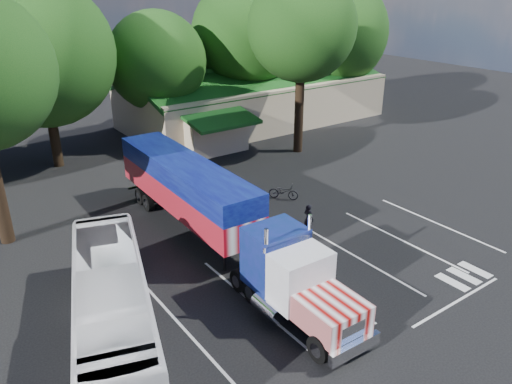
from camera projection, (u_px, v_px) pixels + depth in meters
ground at (237, 230)px, 27.42m from camera, size 120.00×120.00×0.00m
event_hall at (253, 99)px, 47.20m from camera, size 24.20×14.12×5.55m
tree_row_c at (41, 54)px, 33.64m from camera, size 10.00×10.00×13.05m
tree_row_d at (156, 61)px, 40.01m from camera, size 8.00×8.00×10.60m
tree_row_e at (245, 35)px, 44.62m from camera, size 9.60×9.60×12.90m
tree_row_f at (335, 33)px, 49.21m from camera, size 10.40×10.40×13.00m
tree_near_right at (302, 27)px, 36.19m from camera, size 8.00×8.00×13.50m
semi_truck at (209, 205)px, 24.99m from camera, size 3.18×19.24×4.02m
woman at (309, 219)px, 26.80m from camera, size 0.48×0.66×1.68m
bicycle at (284, 192)px, 31.08m from camera, size 1.68×1.88×0.99m
tour_bus at (112, 306)px, 18.50m from camera, size 5.77×11.35×3.09m
silver_sedan at (192, 140)px, 40.27m from camera, size 4.40×2.06×1.39m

